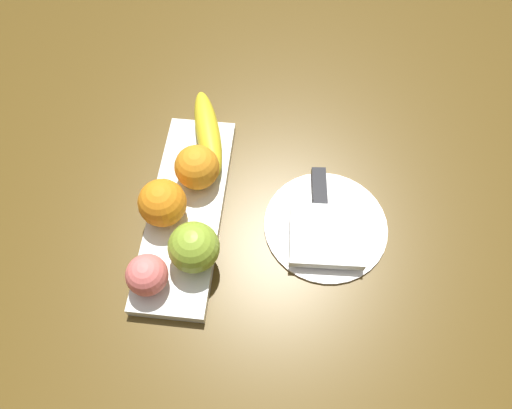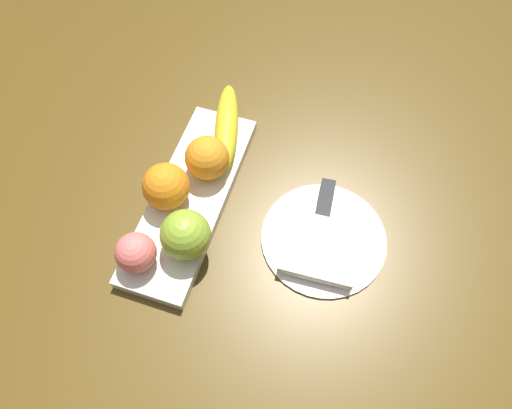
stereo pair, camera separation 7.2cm
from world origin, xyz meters
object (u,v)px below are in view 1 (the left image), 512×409
at_px(orange_near_banana, 161,203).
at_px(dinner_plate, 326,225).
at_px(folded_napkin, 326,235).
at_px(knife, 320,200).
at_px(fruit_tray, 187,210).
at_px(apple, 194,247).
at_px(banana, 208,133).
at_px(orange_near_apple, 197,167).
at_px(peach, 149,275).

relative_size(orange_near_banana, dinner_plate, 0.37).
relative_size(folded_napkin, knife, 0.64).
relative_size(fruit_tray, knife, 1.99).
xyz_separation_m(apple, banana, (-0.22, -0.02, -0.02)).
distance_m(orange_near_apple, folded_napkin, 0.24).
xyz_separation_m(orange_near_apple, knife, (0.01, 0.21, -0.04)).
relative_size(orange_near_apple, knife, 0.41).
bearing_deg(fruit_tray, knife, 100.58).
bearing_deg(dinner_plate, orange_near_apple, -104.16).
distance_m(fruit_tray, dinner_plate, 0.23).
bearing_deg(banana, folded_napkin, -144.39).
bearing_deg(dinner_plate, folded_napkin, 0.00).
distance_m(orange_near_apple, dinner_plate, 0.23).
xyz_separation_m(apple, dinner_plate, (-0.09, 0.20, -0.06)).
xyz_separation_m(orange_near_apple, orange_near_banana, (0.07, -0.04, 0.00)).
bearing_deg(orange_near_apple, banana, 177.72).
height_order(dinner_plate, knife, knife).
bearing_deg(folded_napkin, peach, -67.38).
bearing_deg(peach, fruit_tray, 168.82).
height_order(dinner_plate, folded_napkin, folded_napkin).
distance_m(fruit_tray, banana, 0.14).
distance_m(fruit_tray, folded_napkin, 0.23).
relative_size(fruit_tray, dinner_plate, 1.77).
xyz_separation_m(dinner_plate, folded_napkin, (0.03, 0.00, 0.01)).
bearing_deg(orange_near_banana, banana, 163.10).
height_order(orange_near_apple, knife, orange_near_apple).
bearing_deg(orange_near_banana, folded_napkin, 88.10).
bearing_deg(peach, orange_near_apple, 168.10).
height_order(peach, dinner_plate, peach).
distance_m(orange_near_apple, peach, 0.19).
height_order(banana, orange_near_banana, orange_near_banana).
relative_size(banana, orange_near_banana, 2.48).
relative_size(orange_near_apple, peach, 1.19).
relative_size(banana, folded_napkin, 1.61).
bearing_deg(folded_napkin, orange_near_banana, -91.90).
bearing_deg(orange_near_apple, peach, -11.90).
relative_size(banana, peach, 3.04).
bearing_deg(peach, knife, 125.30).
bearing_deg(banana, fruit_tray, 156.19).
height_order(orange_near_banana, folded_napkin, orange_near_banana).
bearing_deg(fruit_tray, banana, 173.16).
height_order(orange_near_banana, knife, orange_near_banana).
bearing_deg(banana, dinner_plate, -139.86).
bearing_deg(fruit_tray, orange_near_apple, 166.39).
height_order(banana, peach, peach).
relative_size(apple, orange_near_apple, 1.05).
bearing_deg(banana, orange_near_banana, 146.14).
xyz_separation_m(orange_near_banana, dinner_plate, (-0.02, 0.26, -0.06)).
distance_m(banana, knife, 0.23).
xyz_separation_m(folded_napkin, knife, (-0.07, -0.01, -0.00)).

